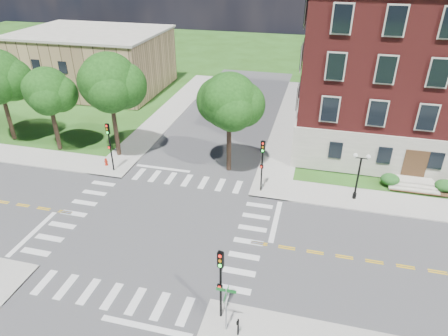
% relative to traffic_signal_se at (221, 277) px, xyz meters
% --- Properties ---
extents(ground, '(160.00, 160.00, 0.00)m').
position_rel_traffic_signal_se_xyz_m(ground, '(-6.94, 7.09, -3.19)').
color(ground, '#254814').
rests_on(ground, ground).
extents(road_ew, '(90.00, 12.00, 0.01)m').
position_rel_traffic_signal_se_xyz_m(road_ew, '(-6.94, 7.09, -3.18)').
color(road_ew, '#3D3D3F').
rests_on(road_ew, ground).
extents(road_ns, '(12.00, 90.00, 0.01)m').
position_rel_traffic_signal_se_xyz_m(road_ns, '(-6.94, 7.09, -3.18)').
color(road_ns, '#3D3D3F').
rests_on(road_ns, ground).
extents(sidewalk_ne, '(34.00, 34.00, 0.12)m').
position_rel_traffic_signal_se_xyz_m(sidewalk_ne, '(8.43, 22.47, -3.13)').
color(sidewalk_ne, '#9E9B93').
rests_on(sidewalk_ne, ground).
extents(sidewalk_nw, '(34.00, 34.00, 0.12)m').
position_rel_traffic_signal_se_xyz_m(sidewalk_nw, '(-22.32, 22.47, -3.13)').
color(sidewalk_nw, '#9E9B93').
rests_on(sidewalk_nw, ground).
extents(crosswalk_east, '(2.20, 10.20, 0.02)m').
position_rel_traffic_signal_se_xyz_m(crosswalk_east, '(0.26, 7.09, -3.19)').
color(crosswalk_east, silver).
rests_on(crosswalk_east, ground).
extents(stop_bar_east, '(0.40, 5.50, 0.00)m').
position_rel_traffic_signal_se_xyz_m(stop_bar_east, '(1.86, 10.09, -3.19)').
color(stop_bar_east, silver).
rests_on(stop_bar_east, ground).
extents(secondary_building, '(20.40, 15.40, 8.30)m').
position_rel_traffic_signal_se_xyz_m(secondary_building, '(-28.94, 37.09, 1.09)').
color(secondary_building, olive).
rests_on(secondary_building, ground).
extents(tree_b, '(4.58, 4.58, 8.69)m').
position_rel_traffic_signal_se_xyz_m(tree_b, '(-22.13, 17.13, 3.30)').
color(tree_b, '#322319').
rests_on(tree_b, ground).
extents(tree_c, '(5.57, 5.57, 10.44)m').
position_rel_traffic_signal_se_xyz_m(tree_c, '(-15.39, 17.42, 4.56)').
color(tree_c, '#322319').
rests_on(tree_c, ground).
extents(tree_d, '(5.07, 5.07, 9.45)m').
position_rel_traffic_signal_se_xyz_m(tree_d, '(-3.65, 17.13, 3.81)').
color(tree_d, '#322319').
rests_on(tree_d, ground).
extents(traffic_signal_se, '(0.37, 0.43, 4.80)m').
position_rel_traffic_signal_se_xyz_m(traffic_signal_se, '(0.00, 0.00, 0.00)').
color(traffic_signal_se, black).
rests_on(traffic_signal_se, ground).
extents(traffic_signal_ne, '(0.38, 0.46, 4.80)m').
position_rel_traffic_signal_se_xyz_m(traffic_signal_ne, '(-0.02, 14.07, 0.00)').
color(traffic_signal_ne, black).
rests_on(traffic_signal_ne, ground).
extents(traffic_signal_nw, '(0.36, 0.42, 4.80)m').
position_rel_traffic_signal_se_xyz_m(traffic_signal_nw, '(-14.34, 14.26, 0.00)').
color(traffic_signal_nw, black).
rests_on(traffic_signal_nw, ground).
extents(twin_lamp_west, '(1.36, 0.36, 4.23)m').
position_rel_traffic_signal_se_xyz_m(twin_lamp_west, '(7.92, 14.81, -0.66)').
color(twin_lamp_west, black).
rests_on(twin_lamp_west, ground).
extents(street_sign_pole, '(1.10, 1.10, 3.10)m').
position_rel_traffic_signal_se_xyz_m(street_sign_pole, '(0.53, -0.81, -0.88)').
color(street_sign_pole, gray).
rests_on(street_sign_pole, ground).
extents(push_button_post, '(0.14, 0.21, 1.20)m').
position_rel_traffic_signal_se_xyz_m(push_button_post, '(1.24, -1.02, -2.39)').
color(push_button_post, black).
rests_on(push_button_post, ground).
extents(fire_hydrant, '(0.35, 0.35, 0.75)m').
position_rel_traffic_signal_se_xyz_m(fire_hydrant, '(-15.50, 14.98, -2.72)').
color(fire_hydrant, '#B71F0E').
rests_on(fire_hydrant, ground).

